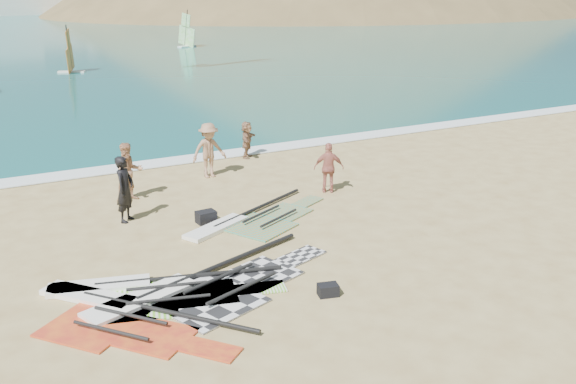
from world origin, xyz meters
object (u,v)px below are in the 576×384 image
rig_grey (201,288)px  rig_red (115,315)px  gear_bag_far (328,290)px  beachgoer_mid (209,150)px  beachgoer_back (329,168)px  rig_orange (251,221)px  beachgoer_right (247,140)px  beachgoer_left (129,172)px  person_wetsuit (125,189)px  rig_green (147,291)px  gear_bag_near (206,217)px

rig_grey → rig_red: size_ratio=1.29×
rig_grey → gear_bag_far: gear_bag_far is taller
beachgoer_mid → beachgoer_back: beachgoer_mid is taller
rig_orange → beachgoer_right: bearing=39.1°
beachgoer_left → person_wetsuit: bearing=-109.3°
rig_red → person_wetsuit: (1.82, 5.65, 0.95)m
rig_green → gear_bag_far: 4.15m
rig_orange → person_wetsuit: person_wetsuit is taller
gear_bag_far → beachgoer_mid: 10.20m
rig_orange → gear_bag_far: size_ratio=11.57×
rig_red → gear_bag_far: 4.71m
beachgoer_right → beachgoer_back: bearing=-137.0°
beachgoer_left → rig_orange: bearing=-56.8°
gear_bag_far → beachgoer_back: (4.09, 6.45, 0.72)m
person_wetsuit → rig_red: bearing=-156.6°
rig_orange → beachgoer_mid: beachgoer_mid is taller
rig_green → beachgoer_back: beachgoer_back is taller
rig_grey → beachgoer_back: size_ratio=3.78×
gear_bag_near → rig_grey: bearing=-113.6°
rig_grey → beachgoer_mid: 9.24m
beachgoer_right → person_wetsuit: bearing=166.1°
beachgoer_mid → beachgoer_back: (2.86, -3.63, -0.15)m
rig_orange → gear_bag_near: bearing=125.7°
rig_grey → beachgoer_left: size_ratio=3.38×
person_wetsuit → beachgoer_back: (6.77, -0.55, -0.14)m
gear_bag_far → person_wetsuit: 7.55m
beachgoer_left → beachgoer_back: 6.61m
person_wetsuit → gear_bag_near: bearing=-81.3°
rig_grey → beachgoer_left: (0.39, 7.23, 0.91)m
gear_bag_near → rig_green: bearing=-128.8°
rig_orange → beachgoer_back: size_ratio=3.07×
rig_green → gear_bag_near: bearing=67.1°
rig_green → beachgoer_right: bearing=69.7°
rig_grey → gear_bag_near: gear_bag_near is taller
rig_green → rig_red: size_ratio=1.07×
gear_bag_far → beachgoer_left: 9.16m
rig_red → beachgoer_right: (8.13, 10.58, 0.70)m
rig_red → beachgoer_right: beachgoer_right is taller
beachgoer_mid → beachgoer_right: 3.03m
rig_grey → rig_orange: bearing=30.7°
rig_red → person_wetsuit: 6.01m
beachgoer_left → beachgoer_right: (5.68, 3.05, -0.21)m
gear_bag_far → beachgoer_mid: size_ratio=0.23×
beachgoer_mid → beachgoer_back: bearing=-53.6°
beachgoer_left → beachgoer_back: size_ratio=1.12×
rig_green → beachgoer_back: bearing=45.4°
rig_orange → beachgoer_mid: size_ratio=2.62×
gear_bag_near → beachgoer_right: size_ratio=0.37×
gear_bag_far → beachgoer_right: size_ratio=0.30×
person_wetsuit → rig_green: bearing=-149.1°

